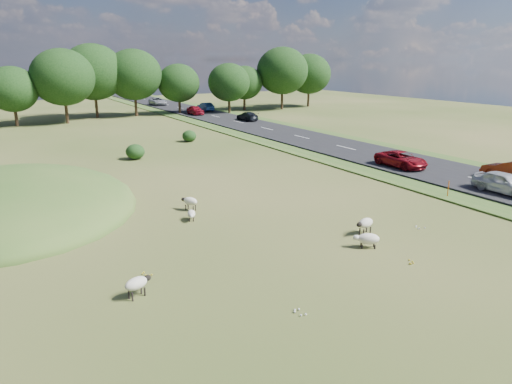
# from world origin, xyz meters

# --- Properties ---
(ground) EXTENTS (160.00, 160.00, 0.00)m
(ground) POSITION_xyz_m (0.00, 20.00, 0.00)
(ground) COLOR #304A17
(ground) RESTS_ON ground
(mound) EXTENTS (16.00, 20.00, 4.00)m
(mound) POSITION_xyz_m (-12.00, 12.00, 0.00)
(mound) COLOR #33561E
(mound) RESTS_ON ground
(road) EXTENTS (8.00, 150.00, 0.25)m
(road) POSITION_xyz_m (20.00, 30.00, 0.12)
(road) COLOR black
(road) RESTS_ON ground
(treeline) EXTENTS (96.28, 14.66, 11.70)m
(treeline) POSITION_xyz_m (-1.06, 55.44, 6.57)
(treeline) COLOR black
(treeline) RESTS_ON ground
(shrubs) EXTENTS (25.81, 11.89, 1.46)m
(shrubs) POSITION_xyz_m (-2.82, 27.48, 0.69)
(shrubs) COLOR black
(shrubs) RESTS_ON ground
(marker_post) EXTENTS (0.06, 0.06, 1.20)m
(marker_post) POSITION_xyz_m (14.45, -0.88, 0.60)
(marker_post) COLOR #D8590C
(marker_post) RESTS_ON ground
(sheep_0) EXTENTS (0.96, 1.20, 0.86)m
(sheep_0) POSITION_xyz_m (-1.94, 5.50, 0.60)
(sheep_0) COLOR beige
(sheep_0) RESTS_ON ground
(sheep_1) EXTENTS (1.25, 0.81, 0.87)m
(sheep_1) POSITION_xyz_m (-7.97, -3.70, 0.60)
(sheep_1) COLOR beige
(sheep_1) RESTS_ON ground
(sheep_2) EXTENTS (1.30, 0.72, 0.91)m
(sheep_2) POSITION_xyz_m (4.71, -3.14, 0.63)
(sheep_2) COLOR beige
(sheep_2) RESTS_ON ground
(sheep_3) EXTENTS (0.77, 1.10, 0.61)m
(sheep_3) POSITION_xyz_m (-2.60, 3.71, 0.39)
(sheep_3) COLOR beige
(sheep_3) RESTS_ON ground
(sheep_4) EXTENTS (1.34, 1.11, 0.77)m
(sheep_4) POSITION_xyz_m (3.50, -4.61, 0.49)
(sheep_4) COLOR beige
(sheep_4) RESTS_ON ground
(car_0) EXTENTS (1.75, 4.36, 1.49)m
(car_0) POSITION_xyz_m (18.10, 52.00, 0.99)
(car_0) COLOR maroon
(car_0) RESTS_ON road
(car_1) EXTENTS (1.72, 4.28, 1.46)m
(car_1) POSITION_xyz_m (18.10, -2.58, 0.98)
(car_1) COLOR silver
(car_1) RESTS_ON road
(car_2) EXTENTS (2.20, 4.77, 1.33)m
(car_2) POSITION_xyz_m (18.10, 6.73, 0.91)
(car_2) COLOR maroon
(car_2) RESTS_ON road
(car_3) EXTENTS (1.58, 4.52, 1.49)m
(car_3) POSITION_xyz_m (21.90, 56.29, 1.00)
(car_3) COLOR navy
(car_3) RESTS_ON road
(car_4) EXTENTS (1.83, 4.51, 1.31)m
(car_4) POSITION_xyz_m (21.90, 40.80, 0.90)
(car_4) COLOR black
(car_4) RESTS_ON road
(car_6) EXTENTS (2.51, 5.45, 1.52)m
(car_6) POSITION_xyz_m (18.10, 71.48, 1.01)
(car_6) COLOR #A2A5AA
(car_6) RESTS_ON road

